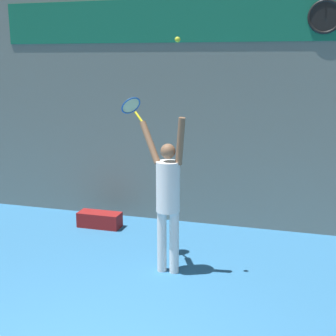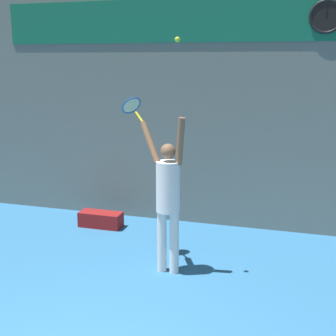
{
  "view_description": "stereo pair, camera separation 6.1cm",
  "coord_description": "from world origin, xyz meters",
  "px_view_note": "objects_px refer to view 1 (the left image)",
  "views": [
    {
      "loc": [
        1.8,
        -2.96,
        2.89
      ],
      "look_at": [
        0.12,
        2.86,
        1.49
      ],
      "focal_mm": 50.0,
      "sensor_mm": 36.0,
      "label": 1
    },
    {
      "loc": [
        1.86,
        -2.94,
        2.89
      ],
      "look_at": [
        0.12,
        2.86,
        1.49
      ],
      "focal_mm": 50.0,
      "sensor_mm": 36.0,
      "label": 2
    }
  ],
  "objects_px": {
    "water_bottle": "(90,220)",
    "tennis_player": "(168,195)",
    "scoreboard_clock": "(325,17)",
    "tennis_ball": "(178,40)",
    "tennis_racket": "(132,107)",
    "equipment_bag": "(100,220)"
  },
  "relations": [
    {
      "from": "water_bottle",
      "to": "tennis_player",
      "type": "bearing_deg",
      "value": -36.81
    },
    {
      "from": "tennis_player",
      "to": "water_bottle",
      "type": "bearing_deg",
      "value": 143.19
    },
    {
      "from": "scoreboard_clock",
      "to": "tennis_player",
      "type": "height_order",
      "value": "scoreboard_clock"
    },
    {
      "from": "tennis_ball",
      "to": "tennis_racket",
      "type": "bearing_deg",
      "value": 149.16
    },
    {
      "from": "tennis_player",
      "to": "water_bottle",
      "type": "height_order",
      "value": "tennis_player"
    },
    {
      "from": "scoreboard_clock",
      "to": "water_bottle",
      "type": "xyz_separation_m",
      "value": [
        -3.75,
        -0.68,
        -3.43
      ]
    },
    {
      "from": "tennis_player",
      "to": "water_bottle",
      "type": "distance_m",
      "value": 2.5
    },
    {
      "from": "tennis_ball",
      "to": "equipment_bag",
      "type": "xyz_separation_m",
      "value": [
        -1.81,
        1.48,
        -3.0
      ]
    },
    {
      "from": "scoreboard_clock",
      "to": "equipment_bag",
      "type": "xyz_separation_m",
      "value": [
        -3.57,
        -0.66,
        -3.4
      ]
    },
    {
      "from": "equipment_bag",
      "to": "scoreboard_clock",
      "type": "bearing_deg",
      "value": 10.49
    },
    {
      "from": "scoreboard_clock",
      "to": "equipment_bag",
      "type": "height_order",
      "value": "scoreboard_clock"
    },
    {
      "from": "water_bottle",
      "to": "tennis_racket",
      "type": "bearing_deg",
      "value": -39.69
    },
    {
      "from": "tennis_player",
      "to": "equipment_bag",
      "type": "relative_size",
      "value": 2.86
    },
    {
      "from": "tennis_racket",
      "to": "tennis_ball",
      "type": "distance_m",
      "value": 1.28
    },
    {
      "from": "tennis_racket",
      "to": "equipment_bag",
      "type": "xyz_separation_m",
      "value": [
        -1.02,
        1.0,
        -2.12
      ]
    },
    {
      "from": "scoreboard_clock",
      "to": "tennis_racket",
      "type": "relative_size",
      "value": 1.26
    },
    {
      "from": "scoreboard_clock",
      "to": "tennis_ball",
      "type": "relative_size",
      "value": 7.72
    },
    {
      "from": "scoreboard_clock",
      "to": "equipment_bag",
      "type": "distance_m",
      "value": 4.98
    },
    {
      "from": "tennis_racket",
      "to": "water_bottle",
      "type": "bearing_deg",
      "value": 140.31
    },
    {
      "from": "scoreboard_clock",
      "to": "tennis_racket",
      "type": "height_order",
      "value": "scoreboard_clock"
    },
    {
      "from": "scoreboard_clock",
      "to": "tennis_racket",
      "type": "xyz_separation_m",
      "value": [
        -2.56,
        -1.66,
        -1.29
      ]
    },
    {
      "from": "tennis_racket",
      "to": "tennis_ball",
      "type": "height_order",
      "value": "tennis_ball"
    }
  ]
}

